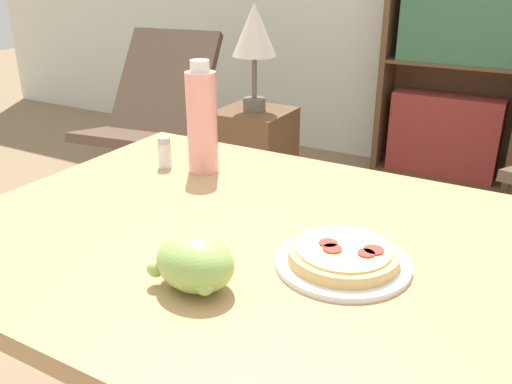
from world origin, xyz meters
The scene contains 9 objects.
dining_table centered at (0.11, -0.06, 0.65)m, with size 1.03×0.85×0.77m.
pizza_on_plate centered at (0.34, -0.09, 0.79)m, with size 0.22×0.22×0.04m.
grape_bunch centered at (0.17, -0.27, 0.81)m, with size 0.13×0.10×0.09m.
drink_bottle centered at (-0.11, 0.16, 0.89)m, with size 0.07×0.07×0.26m.
salt_shaker centered at (-0.21, 0.13, 0.81)m, with size 0.03×0.03×0.08m.
lounge_chair_near centered at (-1.35, 1.41, 0.29)m, with size 0.66×0.84×0.88m.
bookshelf centered at (0.03, 2.47, 0.64)m, with size 0.81×0.26×1.39m.
side_table centered at (-0.70, 1.42, 0.28)m, with size 0.34×0.34×0.56m.
table_lamp centered at (-0.70, 1.42, 0.92)m, with size 0.21×0.21×0.50m.
Camera 1 is at (0.60, -0.84, 1.23)m, focal length 38.00 mm.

